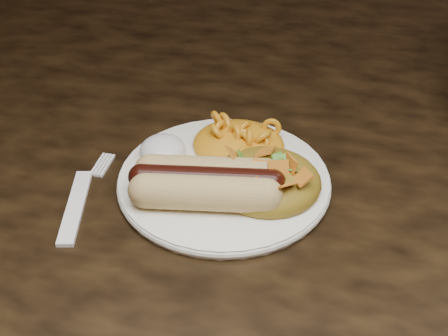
# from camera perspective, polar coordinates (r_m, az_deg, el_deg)

# --- Properties ---
(table) EXTENTS (1.60, 0.90, 0.75)m
(table) POSITION_cam_1_polar(r_m,az_deg,el_deg) (0.73, 10.86, -3.29)
(table) COLOR black
(table) RESTS_ON floor
(plate) EXTENTS (0.26, 0.26, 0.01)m
(plate) POSITION_cam_1_polar(r_m,az_deg,el_deg) (0.59, -0.00, -1.17)
(plate) COLOR white
(plate) RESTS_ON table
(hotdog) EXTENTS (0.12, 0.08, 0.03)m
(hotdog) POSITION_cam_1_polar(r_m,az_deg,el_deg) (0.55, -1.59, -1.31)
(hotdog) COLOR #D8B17A
(hotdog) RESTS_ON plate
(mac_and_cheese) EXTENTS (0.11, 0.10, 0.04)m
(mac_and_cheese) POSITION_cam_1_polar(r_m,az_deg,el_deg) (0.61, 1.36, 3.18)
(mac_and_cheese) COLOR orange
(mac_and_cheese) RESTS_ON plate
(sour_cream) EXTENTS (0.05, 0.05, 0.03)m
(sour_cream) POSITION_cam_1_polar(r_m,az_deg,el_deg) (0.61, -5.64, 2.04)
(sour_cream) COLOR white
(sour_cream) RESTS_ON plate
(taco_salad) EXTENTS (0.10, 0.10, 0.04)m
(taco_salad) POSITION_cam_1_polar(r_m,az_deg,el_deg) (0.57, 3.94, -0.36)
(taco_salad) COLOR #A94C1A
(taco_salad) RESTS_ON plate
(fork) EXTENTS (0.05, 0.13, 0.00)m
(fork) POSITION_cam_1_polar(r_m,az_deg,el_deg) (0.58, -13.44, -3.46)
(fork) COLOR white
(fork) RESTS_ON table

